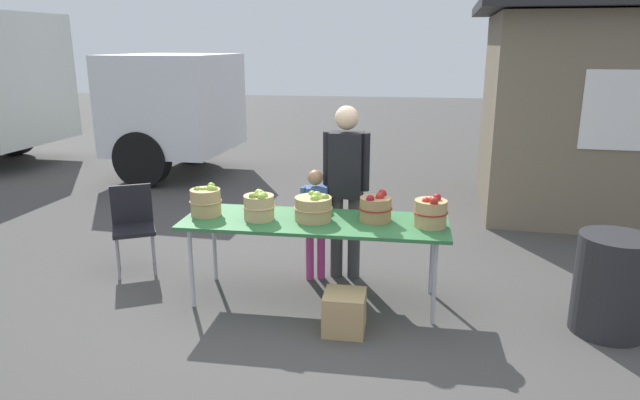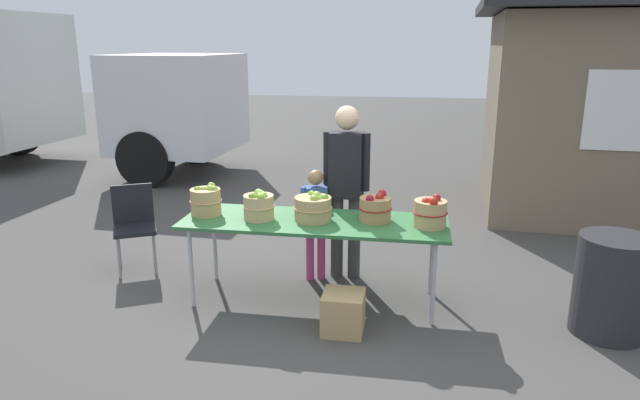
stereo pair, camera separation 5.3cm
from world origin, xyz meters
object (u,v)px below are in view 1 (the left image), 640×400
at_px(market_table, 315,225).
at_px(vendor_adult, 346,179).
at_px(apple_basket_green_0, 206,201).
at_px(folding_chair, 133,221).
at_px(apple_basket_green_2, 314,208).
at_px(trash_barrel, 611,285).
at_px(apple_basket_red_0, 376,208).
at_px(child_customer, 315,216).
at_px(apple_basket_red_1, 431,212).
at_px(produce_crate, 344,312).
at_px(apple_basket_green_1, 259,206).

relative_size(market_table, vendor_adult, 1.37).
height_order(apple_basket_green_0, folding_chair, apple_basket_green_0).
height_order(apple_basket_green_0, apple_basket_green_2, apple_basket_green_0).
bearing_deg(trash_barrel, market_table, 175.00).
relative_size(apple_basket_green_0, apple_basket_red_0, 1.00).
bearing_deg(child_customer, apple_basket_green_2, 75.69).
bearing_deg(folding_chair, apple_basket_red_1, -36.77).
xyz_separation_m(apple_basket_red_1, folding_chair, (-2.90, 0.45, -0.36)).
relative_size(folding_chair, trash_barrel, 1.07).
bearing_deg(apple_basket_red_1, folding_chair, 171.16).
xyz_separation_m(apple_basket_green_2, apple_basket_red_0, (0.53, 0.07, 0.00)).
relative_size(apple_basket_red_0, apple_basket_red_1, 1.00).
bearing_deg(apple_basket_green_2, vendor_adult, 69.23).
bearing_deg(apple_basket_green_0, child_customer, 27.38).
distance_m(child_customer, trash_barrel, 2.58).
relative_size(market_table, produce_crate, 7.03).
relative_size(market_table, trash_barrel, 2.86).
relative_size(apple_basket_red_1, vendor_adult, 0.17).
distance_m(apple_basket_green_1, child_customer, 0.70).
height_order(apple_basket_red_1, vendor_adult, vendor_adult).
xyz_separation_m(apple_basket_red_0, vendor_adult, (-0.31, 0.50, 0.12)).
bearing_deg(apple_basket_red_0, produce_crate, -107.80).
relative_size(apple_basket_green_1, vendor_adult, 0.17).
xyz_separation_m(apple_basket_green_1, folding_chair, (-1.44, 0.49, -0.37)).
bearing_deg(folding_chair, produce_crate, -51.30).
relative_size(apple_basket_green_1, apple_basket_red_1, 0.97).
relative_size(apple_basket_green_2, apple_basket_red_0, 1.16).
bearing_deg(folding_chair, apple_basket_green_1, -46.59).
bearing_deg(apple_basket_red_0, market_table, -172.35).
height_order(child_customer, trash_barrel, child_customer).
relative_size(apple_basket_red_0, folding_chair, 0.34).
xyz_separation_m(market_table, folding_chair, (-1.92, 0.43, -0.20)).
distance_m(vendor_adult, child_customer, 0.46).
distance_m(trash_barrel, produce_crate, 2.11).
xyz_separation_m(apple_basket_green_0, vendor_adult, (1.19, 0.57, 0.11)).
xyz_separation_m(apple_basket_red_1, produce_crate, (-0.66, -0.52, -0.71)).
bearing_deg(produce_crate, vendor_adult, 96.17).
bearing_deg(market_table, apple_basket_red_0, 7.65).
bearing_deg(apple_basket_green_1, apple_basket_red_1, 1.37).
height_order(apple_basket_red_0, folding_chair, apple_basket_red_0).
bearing_deg(folding_chair, apple_basket_red_0, -36.42).
bearing_deg(apple_basket_red_1, apple_basket_green_2, 179.28).
distance_m(apple_basket_green_2, child_customer, 0.53).
bearing_deg(produce_crate, apple_basket_red_1, 38.36).
xyz_separation_m(apple_basket_green_2, child_customer, (-0.06, 0.47, -0.22)).
distance_m(market_table, trash_barrel, 2.43).
height_order(apple_basket_green_2, trash_barrel, apple_basket_green_2).
height_order(vendor_adult, trash_barrel, vendor_adult).
bearing_deg(apple_basket_red_1, apple_basket_green_0, 179.52).
bearing_deg(child_customer, apple_basket_red_0, 124.28).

